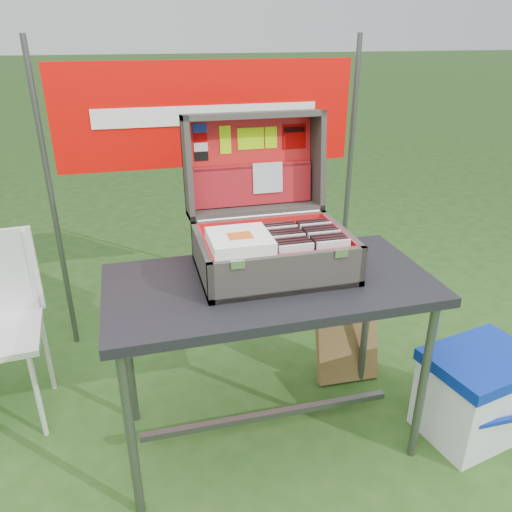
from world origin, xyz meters
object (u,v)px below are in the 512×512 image
object	(u,v)px
table	(269,364)
cooler	(476,394)
suitcase	(270,198)
cardboard_box	(347,350)

from	to	relation	value
table	cooler	bearing A→B (deg)	-12.58
suitcase	cardboard_box	distance (m)	1.07
cardboard_box	table	bearing A→B (deg)	-147.00
suitcase	cooler	size ratio (longest dim) A/B	1.29
suitcase	cardboard_box	world-z (taller)	suitcase
suitcase	cardboard_box	bearing A→B (deg)	20.50
cooler	cardboard_box	distance (m)	0.66
suitcase	cooler	xyz separation A→B (m)	(0.89, -0.33, -0.89)
cooler	table	bearing A→B (deg)	156.38
cooler	cardboard_box	xyz separation A→B (m)	(-0.41, 0.51, -0.04)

